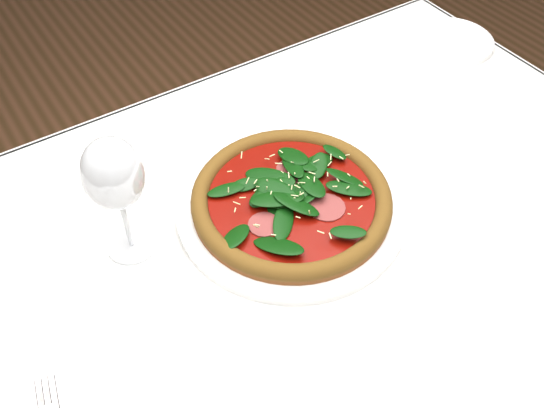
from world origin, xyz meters
TOP-DOWN VIEW (x-y plane):
  - dining_table at (0.00, 0.00)m, footprint 1.21×0.81m
  - plate at (0.03, 0.06)m, footprint 0.33×0.33m
  - pizza at (0.03, 0.06)m, footprint 0.28×0.28m
  - wine_glass at (-0.19, 0.12)m, footprint 0.08×0.08m
  - saucer_far at (0.53, 0.24)m, footprint 0.16×0.16m

SIDE VIEW (x-z plane):
  - dining_table at x=0.00m, z-range 0.27..1.02m
  - saucer_far at x=0.53m, z-range 0.75..0.76m
  - plate at x=0.03m, z-range 0.75..0.76m
  - pizza at x=0.03m, z-range 0.76..0.79m
  - wine_glass at x=-0.19m, z-range 0.79..0.98m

